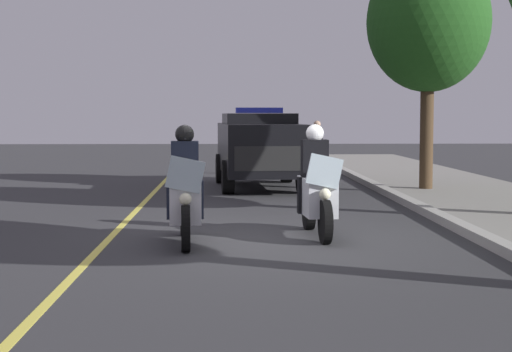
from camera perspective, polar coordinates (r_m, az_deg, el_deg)
The scene contains 8 objects.
ground_plane at distance 12.09m, azimuth 0.12°, elevation -4.52°, with size 80.00×80.00×0.00m, color #333335.
curb_strip at distance 12.63m, azimuth 15.17°, elevation -3.95°, with size 48.00×0.24×0.15m, color #9E9B93.
lane_stripe_center at distance 12.21m, azimuth -10.45°, elevation -4.49°, with size 48.00×0.12×0.01m, color #E0D14C.
police_motorcycle_lead_left at distance 11.73m, azimuth -5.04°, elevation -1.37°, with size 2.14×0.61×1.72m.
police_motorcycle_lead_right at distance 12.39m, azimuth 4.30°, elevation -1.06°, with size 2.14×0.61×1.72m.
police_suv at distance 20.60m, azimuth 0.24°, elevation 2.12°, with size 5.01×2.31×2.05m.
cyclist_background at distance 24.40m, azimuth 4.33°, elevation 1.93°, with size 1.76×0.33×1.69m.
tree_far_back at distance 19.84m, azimuth 12.09°, elevation 10.55°, with size 2.92×2.92×5.63m.
Camera 1 is at (11.94, -0.43, 1.86)m, focal length 56.58 mm.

